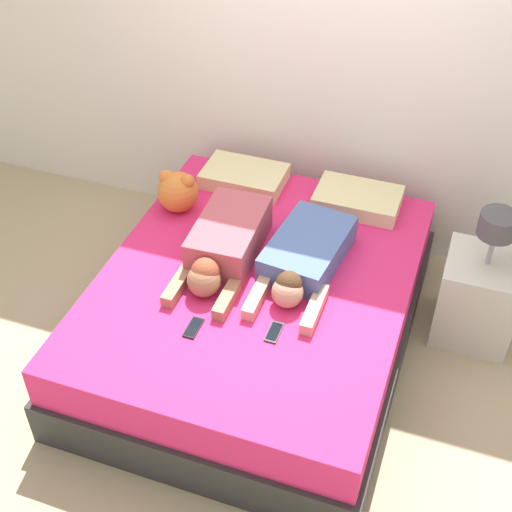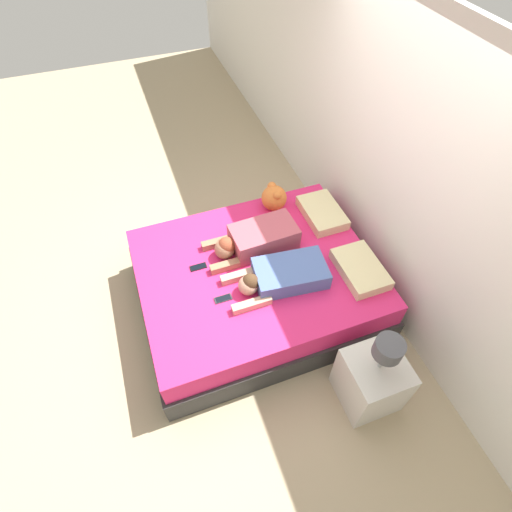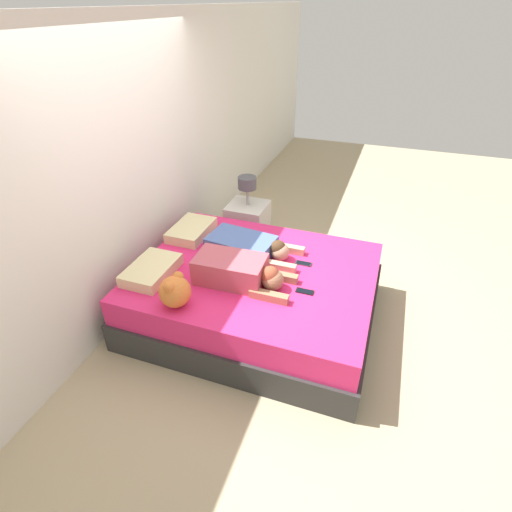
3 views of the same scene
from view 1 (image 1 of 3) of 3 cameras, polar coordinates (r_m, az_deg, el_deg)
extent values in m
plane|color=tan|center=(4.46, 0.00, -6.91)|extent=(12.00, 12.00, 0.00)
cube|color=white|center=(4.66, 5.30, 15.07)|extent=(12.00, 0.06, 2.60)
cube|color=#2D2D2D|center=(4.36, 0.00, -5.59)|extent=(1.78, 2.18, 0.29)
cube|color=#E5286B|center=(4.16, 0.00, -2.94)|extent=(1.72, 2.12, 0.26)
cube|color=beige|center=(4.78, -0.94, 6.39)|extent=(0.54, 0.35, 0.10)
cube|color=beige|center=(4.62, 8.14, 4.52)|extent=(0.54, 0.35, 0.10)
cube|color=#B24C59|center=(4.17, -2.15, 1.63)|extent=(0.38, 0.62, 0.23)
sphere|color=#A37051|center=(3.92, -4.19, -1.96)|extent=(0.19, 0.19, 0.19)
sphere|color=#99472D|center=(3.90, -4.08, -1.28)|extent=(0.16, 0.16, 0.16)
cube|color=#A37051|center=(4.00, -6.20, -2.23)|extent=(0.07, 0.33, 0.07)
cube|color=#A37051|center=(3.90, -2.21, -3.24)|extent=(0.07, 0.33, 0.07)
cube|color=#4C66A5|center=(4.14, 4.18, 0.58)|extent=(0.45, 0.67, 0.17)
sphere|color=tan|center=(3.85, 2.53, -2.90)|extent=(0.17, 0.17, 0.17)
sphere|color=#4C331E|center=(3.84, 2.65, -2.27)|extent=(0.15, 0.15, 0.15)
cube|color=tan|center=(3.91, 0.14, -3.16)|extent=(0.07, 0.35, 0.07)
cube|color=tan|center=(3.84, 4.69, -4.26)|extent=(0.07, 0.35, 0.07)
cube|color=black|center=(3.79, -5.02, -5.74)|extent=(0.07, 0.15, 0.01)
cube|color=black|center=(3.78, -5.03, -5.68)|extent=(0.06, 0.13, 0.00)
cube|color=#2D2D33|center=(3.75, 1.46, -6.11)|extent=(0.07, 0.15, 0.01)
cube|color=black|center=(3.75, 1.47, -6.05)|extent=(0.06, 0.13, 0.00)
sphere|color=orange|center=(4.53, -6.27, 5.12)|extent=(0.26, 0.26, 0.26)
sphere|color=orange|center=(4.50, -7.19, 6.30)|extent=(0.09, 0.09, 0.09)
sphere|color=orange|center=(4.44, -5.52, 5.97)|extent=(0.09, 0.09, 0.09)
cube|color=beige|center=(4.54, 17.30, -3.22)|extent=(0.46, 0.46, 0.57)
cylinder|color=#999999|center=(4.29, 18.30, 0.55)|extent=(0.03, 0.03, 0.21)
cylinder|color=#4C4C51|center=(4.19, 18.79, 2.39)|extent=(0.22, 0.22, 0.14)
camera|label=2|loc=(2.36, 57.75, 28.54)|focal=28.00mm
camera|label=3|loc=(4.31, -47.91, 20.10)|focal=28.00mm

